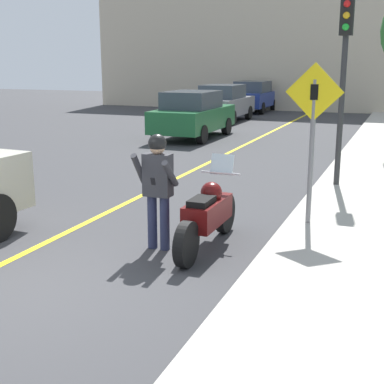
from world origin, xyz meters
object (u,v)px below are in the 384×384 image
(traffic_light, at_px, (344,57))
(person_biker, at_px, (158,180))
(parked_car_grey, at_px, (223,103))
(crossing_sign, at_px, (313,129))
(motorcycle, at_px, (208,215))
(parked_car_green, at_px, (193,114))
(parked_car_blue, at_px, (253,96))

(traffic_light, bearing_deg, person_biker, -111.50)
(traffic_light, height_order, parked_car_grey, traffic_light)
(traffic_light, bearing_deg, crossing_sign, -91.27)
(motorcycle, distance_m, parked_car_green, 11.79)
(person_biker, xyz_separation_m, parked_car_blue, (-4.76, 22.20, -0.18))
(crossing_sign, bearing_deg, person_biker, -135.72)
(person_biker, relative_size, parked_car_blue, 0.40)
(parked_car_grey, relative_size, parked_car_blue, 1.00)
(crossing_sign, bearing_deg, traffic_light, 88.73)
(parked_car_green, distance_m, parked_car_grey, 5.78)
(crossing_sign, bearing_deg, parked_car_green, 121.73)
(person_biker, distance_m, parked_car_blue, 22.70)
(crossing_sign, height_order, parked_car_green, crossing_sign)
(traffic_light, bearing_deg, parked_car_blue, 111.12)
(motorcycle, xyz_separation_m, person_biker, (-0.65, -0.32, 0.53))
(motorcycle, xyz_separation_m, traffic_light, (1.27, 4.57, 2.27))
(crossing_sign, distance_m, parked_car_green, 11.04)
(crossing_sign, distance_m, parked_car_blue, 21.45)
(person_biker, distance_m, parked_car_grey, 17.55)
(traffic_light, distance_m, parked_car_green, 8.80)
(person_biker, bearing_deg, parked_car_grey, 105.55)
(motorcycle, relative_size, crossing_sign, 0.88)
(parked_car_green, bearing_deg, motorcycle, -67.12)
(crossing_sign, xyz_separation_m, parked_car_grey, (-6.56, 15.09, -0.80))
(parked_car_green, xyz_separation_m, parked_car_grey, (-0.78, 5.73, 0.00))
(person_biker, bearing_deg, parked_car_green, 109.37)
(person_biker, height_order, parked_car_grey, person_biker)
(motorcycle, xyz_separation_m, parked_car_grey, (-5.36, 16.59, 0.35))
(motorcycle, distance_m, person_biker, 0.90)
(motorcycle, relative_size, traffic_light, 0.58)
(traffic_light, xyz_separation_m, parked_car_green, (-5.86, 6.28, -1.92))
(motorcycle, bearing_deg, crossing_sign, 51.11)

